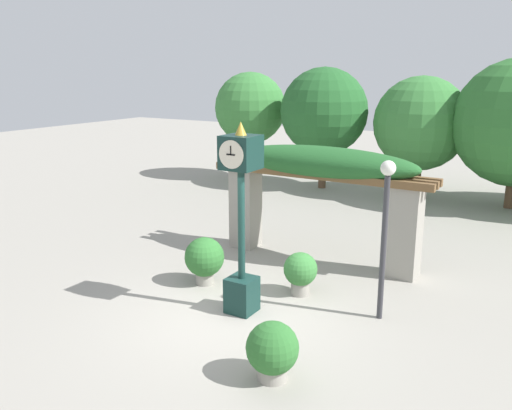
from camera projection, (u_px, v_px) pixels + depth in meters
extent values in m
plane|color=gray|center=(238.00, 316.00, 9.71)|extent=(60.00, 60.00, 0.00)
cube|color=#14332D|center=(242.00, 295.00, 9.81)|extent=(0.49, 0.49, 0.65)
cylinder|color=#14332D|center=(241.00, 226.00, 9.49)|extent=(0.13, 0.13, 1.95)
cylinder|color=gold|center=(241.00, 170.00, 9.25)|extent=(0.20, 0.20, 0.04)
cube|color=#14332D|center=(241.00, 152.00, 9.18)|extent=(0.58, 0.58, 0.58)
cylinder|color=beige|center=(231.00, 155.00, 8.93)|extent=(0.48, 0.02, 0.48)
cylinder|color=beige|center=(250.00, 150.00, 9.43)|extent=(0.48, 0.02, 0.48)
cube|color=black|center=(231.00, 155.00, 8.92)|extent=(0.17, 0.01, 0.02)
cube|color=black|center=(231.00, 150.00, 8.90)|extent=(0.02, 0.01, 0.15)
cone|color=gold|center=(241.00, 128.00, 9.08)|extent=(0.20, 0.20, 0.23)
cube|color=gray|center=(246.00, 208.00, 13.32)|extent=(0.60, 0.60, 1.96)
cube|color=gray|center=(405.00, 232.00, 11.35)|extent=(0.60, 0.60, 1.96)
cube|color=brown|center=(315.00, 175.00, 11.82)|extent=(5.15, 0.15, 0.16)
cube|color=brown|center=(320.00, 173.00, 12.07)|extent=(5.15, 0.15, 0.16)
cube|color=brown|center=(326.00, 171.00, 12.32)|extent=(5.15, 0.15, 0.16)
ellipsoid|color=#235B28|center=(321.00, 162.00, 12.01)|extent=(4.45, 1.20, 0.70)
cylinder|color=gray|center=(205.00, 277.00, 11.13)|extent=(0.37, 0.37, 0.28)
sphere|color=#2D6B2D|center=(204.00, 257.00, 11.02)|extent=(0.81, 0.81, 0.81)
cylinder|color=gray|center=(272.00, 372.00, 7.71)|extent=(0.43, 0.43, 0.20)
sphere|color=#2D6B2D|center=(272.00, 348.00, 7.61)|extent=(0.76, 0.76, 0.76)
cylinder|color=gray|center=(300.00, 288.00, 10.60)|extent=(0.36, 0.36, 0.28)
sphere|color=#387A38|center=(300.00, 269.00, 10.51)|extent=(0.66, 0.66, 0.66)
cylinder|color=#333338|center=(383.00, 249.00, 9.32)|extent=(0.10, 0.10, 2.57)
sphere|color=white|center=(388.00, 168.00, 8.97)|extent=(0.26, 0.26, 0.26)
cylinder|color=brown|center=(250.00, 156.00, 21.74)|extent=(0.28, 0.28, 1.83)
sphere|color=#387A38|center=(250.00, 108.00, 21.28)|extent=(2.79, 2.79, 2.79)
cylinder|color=brown|center=(322.00, 165.00, 19.97)|extent=(0.28, 0.28, 1.71)
sphere|color=#235B28|center=(324.00, 111.00, 19.50)|extent=(3.15, 3.15, 3.15)
cylinder|color=brown|center=(417.00, 176.00, 18.67)|extent=(0.28, 0.28, 1.41)
sphere|color=#387A38|center=(421.00, 123.00, 18.23)|extent=(3.17, 3.17, 3.17)
cylinder|color=brown|center=(510.00, 188.00, 17.09)|extent=(0.28, 0.28, 1.32)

